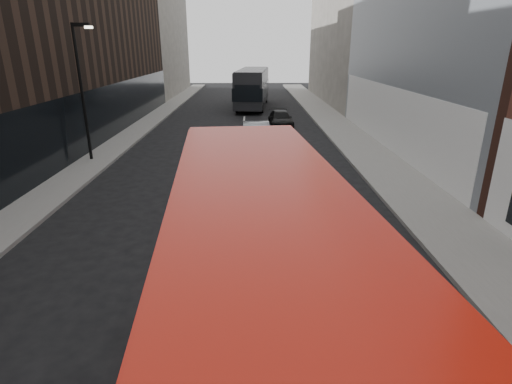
{
  "coord_description": "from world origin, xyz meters",
  "views": [
    {
      "loc": [
        0.57,
        -3.62,
        5.99
      ],
      "look_at": [
        0.7,
        5.99,
        2.5
      ],
      "focal_mm": 28.0,
      "sensor_mm": 36.0,
      "label": 1
    }
  ],
  "objects_px": {
    "red_bus": "(270,352)",
    "car_b": "(256,135)",
    "car_c": "(281,119)",
    "car_a": "(249,172)",
    "grey_bus": "(253,87)",
    "street_lamp": "(82,84)"
  },
  "relations": [
    {
      "from": "red_bus",
      "to": "car_b",
      "type": "relative_size",
      "value": 2.28
    },
    {
      "from": "car_c",
      "to": "car_a",
      "type": "bearing_deg",
      "value": -102.6
    },
    {
      "from": "car_b",
      "to": "car_c",
      "type": "bearing_deg",
      "value": 73.51
    },
    {
      "from": "grey_bus",
      "to": "car_a",
      "type": "relative_size",
      "value": 2.94
    },
    {
      "from": "red_bus",
      "to": "car_a",
      "type": "height_order",
      "value": "red_bus"
    },
    {
      "from": "red_bus",
      "to": "car_c",
      "type": "distance_m",
      "value": 27.91
    },
    {
      "from": "red_bus",
      "to": "grey_bus",
      "type": "distance_m",
      "value": 38.92
    },
    {
      "from": "grey_bus",
      "to": "car_a",
      "type": "bearing_deg",
      "value": -85.57
    },
    {
      "from": "red_bus",
      "to": "car_b",
      "type": "distance_m",
      "value": 20.76
    },
    {
      "from": "grey_bus",
      "to": "street_lamp",
      "type": "bearing_deg",
      "value": -107.82
    },
    {
      "from": "street_lamp",
      "to": "red_bus",
      "type": "height_order",
      "value": "street_lamp"
    },
    {
      "from": "car_a",
      "to": "car_b",
      "type": "distance_m",
      "value": 7.59
    },
    {
      "from": "grey_bus",
      "to": "car_c",
      "type": "bearing_deg",
      "value": -73.91
    },
    {
      "from": "street_lamp",
      "to": "grey_bus",
      "type": "xyz_separation_m",
      "value": [
        9.02,
        21.33,
        -2.11
      ]
    },
    {
      "from": "street_lamp",
      "to": "red_bus",
      "type": "xyz_separation_m",
      "value": [
        9.02,
        -17.59,
        -1.79
      ]
    },
    {
      "from": "car_b",
      "to": "car_c",
      "type": "xyz_separation_m",
      "value": [
        2.04,
        7.08,
        -0.17
      ]
    },
    {
      "from": "red_bus",
      "to": "grey_bus",
      "type": "relative_size",
      "value": 0.89
    },
    {
      "from": "car_a",
      "to": "car_c",
      "type": "bearing_deg",
      "value": 75.75
    },
    {
      "from": "car_a",
      "to": "street_lamp",
      "type": "bearing_deg",
      "value": 148.16
    },
    {
      "from": "red_bus",
      "to": "grey_bus",
      "type": "height_order",
      "value": "red_bus"
    },
    {
      "from": "car_a",
      "to": "car_b",
      "type": "xyz_separation_m",
      "value": [
        0.42,
        7.58,
        0.08
      ]
    },
    {
      "from": "grey_bus",
      "to": "car_c",
      "type": "relative_size",
      "value": 2.89
    }
  ]
}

